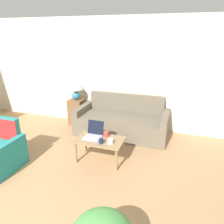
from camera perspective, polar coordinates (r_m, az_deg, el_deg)
The scene contains 9 objects.
wall_back at distance 5.56m, azimuth -6.16°, elevation 10.27°, with size 6.99×0.06×2.60m.
couch at distance 5.07m, azimuth 2.76°, elevation -2.73°, with size 2.07×0.90×0.87m.
side_table at distance 5.66m, azimuth -9.14°, elevation 0.05°, with size 0.36×0.36×0.66m.
table_lamp at distance 5.47m, azimuth -9.51°, elevation 6.57°, with size 0.36×0.36×0.52m.
coffee_table at distance 3.97m, azimuth -3.24°, elevation -7.81°, with size 0.86×0.52×0.43m.
laptop at distance 4.01m, azimuth -4.81°, elevation -5.64°, with size 0.30×0.33×0.27m.
cup_navy at distance 3.78m, azimuth -2.86°, elevation -7.57°, with size 0.08×0.08×0.08m.
cup_yellow at distance 4.02m, azimuth -1.52°, elevation -5.81°, with size 0.10×0.10×0.09m.
cup_white at distance 3.76m, azimuth -0.43°, elevation -7.65°, with size 0.09×0.09×0.09m.
Camera 1 is at (2.30, -1.14, 2.20)m, focal length 35.00 mm.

